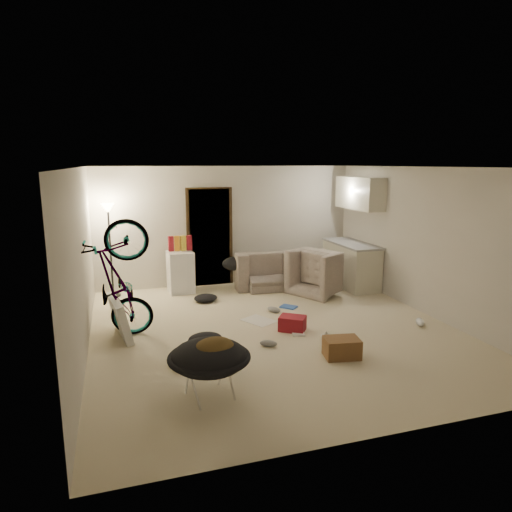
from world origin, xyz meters
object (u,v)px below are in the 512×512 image
object	(u,v)px
bicycle	(119,307)
floor_lamp	(109,230)
mini_fridge	(181,272)
tv_box	(120,318)
drink_case_a	(342,348)
juicer	(326,339)
kitchen_counter	(351,265)
drink_case_b	(292,323)
armchair	(324,276)
saucer_chair	(209,365)
sofa	(279,272)

from	to	relation	value
bicycle	floor_lamp	bearing A→B (deg)	9.58
mini_fridge	tv_box	size ratio (longest dim) A/B	0.91
tv_box	mini_fridge	bearing A→B (deg)	51.80
drink_case_a	juicer	xyz separation A→B (m)	(-0.03, 0.43, -0.04)
bicycle	kitchen_counter	bearing A→B (deg)	-63.50
kitchen_counter	drink_case_b	size ratio (longest dim) A/B	3.82
kitchen_counter	drink_case_b	world-z (taller)	kitchen_counter
bicycle	mini_fridge	xyz separation A→B (m)	(1.21, 2.21, -0.07)
floor_lamp	drink_case_a	xyz separation A→B (m)	(2.92, -3.90, -1.17)
floor_lamp	armchair	world-z (taller)	floor_lamp
tv_box	drink_case_b	distance (m)	2.62
drink_case_a	juicer	world-z (taller)	drink_case_a
drink_case_a	drink_case_b	size ratio (longest dim) A/B	1.18
floor_lamp	drink_case_a	bearing A→B (deg)	-53.15
tv_box	drink_case_a	distance (m)	3.27
tv_box	drink_case_a	bearing A→B (deg)	-39.04
saucer_chair	tv_box	world-z (taller)	saucer_chair
tv_box	floor_lamp	bearing A→B (deg)	83.63
floor_lamp	tv_box	xyz separation A→B (m)	(0.10, -2.26, -1.01)
bicycle	armchair	bearing A→B (deg)	-63.65
mini_fridge	drink_case_a	size ratio (longest dim) A/B	1.79
kitchen_counter	juicer	distance (m)	3.44
sofa	mini_fridge	world-z (taller)	mini_fridge
sofa	mini_fridge	size ratio (longest dim) A/B	2.36
bicycle	juicer	world-z (taller)	bicycle
kitchen_counter	mini_fridge	bearing A→B (deg)	171.11
floor_lamp	mini_fridge	size ratio (longest dim) A/B	2.18
floor_lamp	tv_box	world-z (taller)	floor_lamp
floor_lamp	juicer	distance (m)	4.68
bicycle	mini_fridge	size ratio (longest dim) A/B	2.21
tv_box	armchair	bearing A→B (deg)	9.63
bicycle	drink_case_a	xyz separation A→B (m)	(2.82, -1.58, -0.35)
mini_fridge	drink_case_a	xyz separation A→B (m)	(1.61, -3.80, -0.28)
drink_case_b	juicer	xyz separation A→B (m)	(0.23, -0.70, -0.02)
armchair	bicycle	xyz separation A→B (m)	(-3.97, -1.39, 0.16)
saucer_chair	drink_case_a	bearing A→B (deg)	15.34
sofa	saucer_chair	distance (m)	4.84
kitchen_counter	armchair	bearing A→B (deg)	-159.86
drink_case_b	armchair	bearing A→B (deg)	87.57
armchair	juicer	distance (m)	2.81
bicycle	drink_case_b	bearing A→B (deg)	-93.03
drink_case_b	tv_box	bearing A→B (deg)	-156.35
armchair	tv_box	distance (m)	4.18
drink_case_a	drink_case_b	distance (m)	1.15
sofa	bicycle	xyz separation A→B (m)	(-3.28, -2.11, 0.20)
sofa	armchair	xyz separation A→B (m)	(0.69, -0.73, 0.04)
saucer_chair	tv_box	size ratio (longest dim) A/B	1.01
drink_case_a	mini_fridge	bearing A→B (deg)	122.75
kitchen_counter	sofa	bearing A→B (deg)	162.77
floor_lamp	armchair	size ratio (longest dim) A/B	1.81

